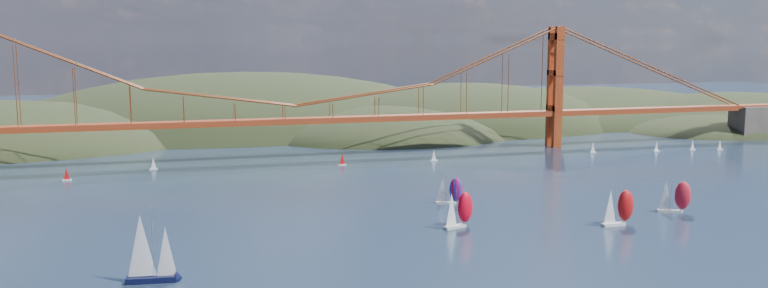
% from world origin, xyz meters
% --- Properties ---
extents(headlands, '(725.00, 225.00, 96.00)m').
position_xyz_m(headlands, '(44.95, 278.29, -12.46)').
color(headlands, black).
rests_on(headlands, ground).
extents(bridge, '(552.00, 12.00, 55.00)m').
position_xyz_m(bridge, '(-1.75, 180.00, 32.23)').
color(bridge, maroon).
rests_on(bridge, ground).
extents(sloop_navy, '(10.35, 6.20, 15.71)m').
position_xyz_m(sloop_navy, '(-56.28, 27.67, 6.93)').
color(sloop_navy, black).
rests_on(sloop_navy, ground).
extents(racer_0, '(9.41, 5.92, 10.52)m').
position_xyz_m(racer_0, '(21.01, 51.68, 4.97)').
color(racer_0, silver).
rests_on(racer_0, ground).
extents(racer_1, '(9.42, 3.91, 10.77)m').
position_xyz_m(racer_1, '(62.59, 41.82, 5.09)').
color(racer_1, silver).
rests_on(racer_1, ground).
extents(racer_2, '(9.26, 6.48, 10.38)m').
position_xyz_m(racer_2, '(86.65, 50.34, 4.90)').
color(racer_2, silver).
rests_on(racer_2, ground).
extents(racer_rwb, '(8.21, 5.71, 9.20)m').
position_xyz_m(racer_rwb, '(28.99, 79.03, 4.35)').
color(racer_rwb, white).
rests_on(racer_rwb, ground).
extents(distant_boat_2, '(3.00, 2.00, 4.70)m').
position_xyz_m(distant_boat_2, '(-86.18, 151.85, 2.41)').
color(distant_boat_2, silver).
rests_on(distant_boat_2, ground).
extents(distant_boat_3, '(3.00, 2.00, 4.70)m').
position_xyz_m(distant_boat_3, '(-57.19, 166.34, 2.41)').
color(distant_boat_3, silver).
rests_on(distant_boat_3, ground).
extents(distant_boat_4, '(3.00, 2.00, 4.70)m').
position_xyz_m(distant_boat_4, '(126.79, 157.21, 2.41)').
color(distant_boat_4, silver).
rests_on(distant_boat_4, ground).
extents(distant_boat_5, '(3.00, 2.00, 4.70)m').
position_xyz_m(distant_boat_5, '(155.60, 152.24, 2.41)').
color(distant_boat_5, silver).
rests_on(distant_boat_5, ground).
extents(distant_boat_6, '(3.00, 2.00, 4.70)m').
position_xyz_m(distant_boat_6, '(174.12, 151.86, 2.41)').
color(distant_boat_6, silver).
rests_on(distant_boat_6, ground).
extents(distant_boat_7, '(3.00, 2.00, 4.70)m').
position_xyz_m(distant_boat_7, '(186.15, 148.77, 2.41)').
color(distant_boat_7, silver).
rests_on(distant_boat_7, ground).
extents(distant_boat_8, '(3.00, 2.00, 4.70)m').
position_xyz_m(distant_boat_8, '(52.32, 155.69, 2.41)').
color(distant_boat_8, silver).
rests_on(distant_boat_8, ground).
extents(distant_boat_9, '(3.00, 2.00, 4.70)m').
position_xyz_m(distant_boat_9, '(14.17, 156.27, 2.41)').
color(distant_boat_9, silver).
rests_on(distant_boat_9, ground).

